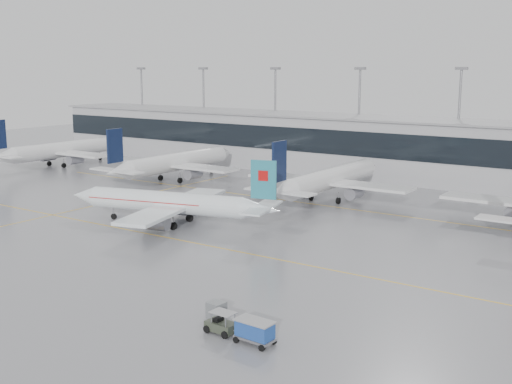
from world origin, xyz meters
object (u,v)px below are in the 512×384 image
Objects in this scene: gse_unit at (216,310)px; baggage_tug at (221,325)px; air_canada_jet at (174,204)px; baggage_cart at (255,330)px.

baggage_tug is at bearing -41.02° from gse_unit.
baggage_tug is (29.23, -26.80, -2.48)m from air_canada_jet.
air_canada_jet is 42.51m from baggage_cart.
air_canada_jet is 9.80× the size of baggage_cart.
baggage_tug is 3.63m from baggage_cart.
baggage_cart is at bearing -19.32° from gse_unit.
baggage_cart reaches higher than gse_unit.
air_canada_jet reaches higher than baggage_cart.
air_canada_jet is 36.18m from gse_unit.
baggage_cart reaches higher than baggage_tug.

